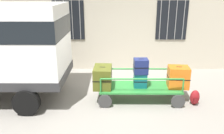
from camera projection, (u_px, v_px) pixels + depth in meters
The scene contains 9 objects.
ground_plane at pixel (115, 98), 7.05m from camera, with size 40.00×40.00×0.00m, color gray.
building_wall at pixel (115, 7), 9.00m from camera, with size 12.00×0.38×5.00m.
luggage_cart at pixel (140, 89), 6.83m from camera, with size 2.41×1.02×0.44m.
cart_railing at pixel (140, 75), 6.70m from camera, with size 2.30×0.88×0.42m.
suitcase_left_bottom at pixel (103, 77), 6.71m from camera, with size 0.54×0.78×0.60m.
suitcase_midleft_bottom at pixel (140, 80), 6.75m from camera, with size 0.38×0.37×0.42m.
suitcase_midleft_middle at pixel (141, 66), 6.58m from camera, with size 0.41×0.36×0.43m.
suitcase_center_bottom at pixel (178, 77), 6.68m from camera, with size 0.62×0.54×0.62m.
backpack at pixel (195, 98), 6.60m from camera, with size 0.27×0.22×0.44m.
Camera 1 is at (-0.07, -6.38, 3.14)m, focal length 37.27 mm.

